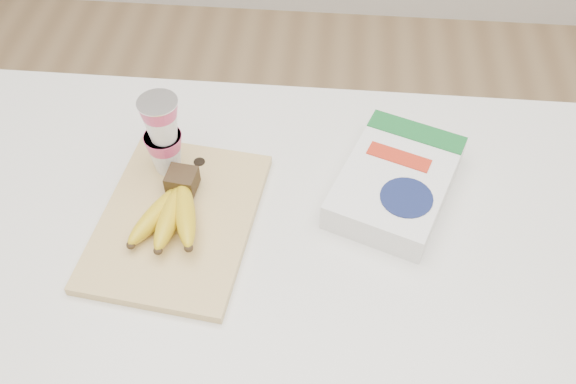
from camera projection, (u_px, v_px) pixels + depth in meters
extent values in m
cube|color=white|center=(261.00, 370.00, 1.36)|extent=(1.19, 0.79, 0.89)
cube|color=#D7BA76|center=(177.00, 220.00, 1.04)|extent=(0.28, 0.36, 0.02)
cube|color=#382816|center=(182.00, 180.00, 1.06)|extent=(0.05, 0.05, 0.03)
ellipsoid|color=gold|center=(157.00, 214.00, 1.02)|extent=(0.09, 0.15, 0.04)
sphere|color=#382816|center=(131.00, 245.00, 0.98)|extent=(0.01, 0.01, 0.01)
ellipsoid|color=gold|center=(170.00, 215.00, 1.01)|extent=(0.04, 0.15, 0.04)
sphere|color=#382816|center=(158.00, 251.00, 0.97)|extent=(0.01, 0.01, 0.01)
ellipsoid|color=gold|center=(185.00, 213.00, 1.01)|extent=(0.07, 0.15, 0.04)
sphere|color=#382816|center=(189.00, 248.00, 0.96)|extent=(0.01, 0.01, 0.01)
cylinder|color=silver|center=(157.00, 102.00, 0.99)|extent=(0.07, 0.07, 0.00)
cube|color=white|center=(396.00, 182.00, 1.07)|extent=(0.24, 0.29, 0.05)
cube|color=#17672B|center=(417.00, 132.00, 1.11)|extent=(0.17, 0.10, 0.00)
cylinder|color=#141E4E|center=(407.00, 198.00, 1.01)|extent=(0.11, 0.11, 0.00)
cube|color=red|center=(399.00, 157.00, 1.07)|extent=(0.11, 0.07, 0.00)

